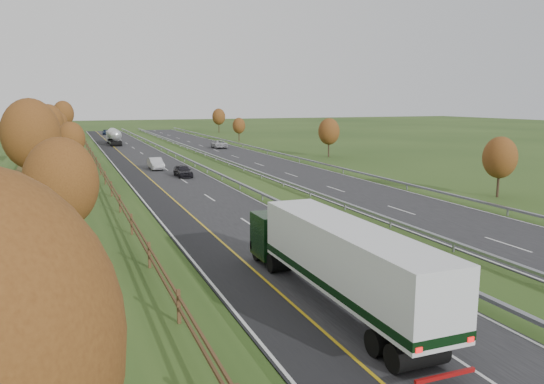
{
  "coord_description": "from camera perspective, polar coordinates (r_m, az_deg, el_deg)",
  "views": [
    {
      "loc": [
        -11.78,
        -14.98,
        9.48
      ],
      "look_at": [
        3.6,
        24.13,
        2.2
      ],
      "focal_mm": 35.0,
      "sensor_mm": 36.0,
      "label": 1
    }
  ],
  "objects": [
    {
      "name": "hard_shoulder",
      "position": [
        76.0,
        -15.25,
        2.33
      ],
      "size": [
        3.0,
        200.0,
        0.04
      ],
      "primitive_type": "cube",
      "color": "black",
      "rests_on": "ground"
    },
    {
      "name": "near_carriageway",
      "position": [
        76.48,
        -12.45,
        2.49
      ],
      "size": [
        10.5,
        200.0,
        0.04
      ],
      "primitive_type": "cube",
      "color": "black",
      "rests_on": "ground"
    },
    {
      "name": "car_oncoming",
      "position": [
        107.25,
        -5.72,
        5.14
      ],
      "size": [
        2.92,
        5.74,
        1.55
      ],
      "primitive_type": "imported",
      "rotation": [
        0.0,
        0.0,
        3.08
      ],
      "color": "#BAB9BE",
      "rests_on": "far_carriageway"
    },
    {
      "name": "far_carriageway",
      "position": [
        80.69,
        -0.8,
        3.09
      ],
      "size": [
        10.5,
        200.0,
        0.04
      ],
      "primitive_type": "cube",
      "color": "black",
      "rests_on": "ground"
    },
    {
      "name": "ground",
      "position": [
        73.34,
        -5.64,
        2.35
      ],
      "size": [
        400.0,
        400.0,
        0.0
      ],
      "primitive_type": "plane",
      "color": "#274016",
      "rests_on": "ground"
    },
    {
      "name": "embankment_left",
      "position": [
        75.47,
        -22.27,
        2.64
      ],
      "size": [
        12.0,
        200.0,
        2.0
      ],
      "primitive_type": "cube",
      "color": "#274016",
      "rests_on": "ground"
    },
    {
      "name": "hedge_left",
      "position": [
        75.37,
        -23.87,
        3.71
      ],
      "size": [
        2.2,
        180.0,
        1.1
      ],
      "primitive_type": "cube",
      "color": "#373A17",
      "rests_on": "embankment_left"
    },
    {
      "name": "road_tanker",
      "position": [
        120.44,
        -16.64,
        5.79
      ],
      "size": [
        2.4,
        11.22,
        3.46
      ],
      "color": "silver",
      "rests_on": "near_carriageway"
    },
    {
      "name": "car_silver_mid",
      "position": [
        75.36,
        -12.41,
        3.01
      ],
      "size": [
        1.8,
        4.88,
        1.6
      ],
      "primitive_type": "imported",
      "rotation": [
        0.0,
        0.0,
        0.02
      ],
      "color": "#B1B2B7",
      "rests_on": "near_carriageway"
    },
    {
      "name": "box_lorry",
      "position": [
        24.64,
        6.84,
        -7.11
      ],
      "size": [
        2.58,
        16.28,
        4.06
      ],
      "color": "black",
      "rests_on": "near_carriageway"
    },
    {
      "name": "car_dark_near",
      "position": [
        67.3,
        -9.55,
        2.27
      ],
      "size": [
        1.89,
        4.46,
        1.51
      ],
      "primitive_type": "imported",
      "rotation": [
        0.0,
        0.0,
        0.03
      ],
      "color": "black",
      "rests_on": "near_carriageway"
    },
    {
      "name": "outer_barrier_far",
      "position": [
        82.84,
        2.96,
        3.67
      ],
      "size": [
        0.32,
        200.0,
        0.71
      ],
      "color": "gray",
      "rests_on": "ground"
    },
    {
      "name": "fence_left",
      "position": [
        74.94,
        -18.92,
        4.13
      ],
      "size": [
        0.12,
        189.06,
        1.2
      ],
      "color": "#422B19",
      "rests_on": "embankment_left"
    },
    {
      "name": "car_small_far",
      "position": [
        157.04,
        -17.45,
        6.16
      ],
      "size": [
        2.08,
        4.53,
        1.28
      ],
      "primitive_type": "imported",
      "rotation": [
        0.0,
        0.0,
        -0.06
      ],
      "color": "#12203A",
      "rests_on": "near_carriageway"
    },
    {
      "name": "lane_markings",
      "position": [
        77.61,
        -7.77,
        2.76
      ],
      "size": [
        26.75,
        200.0,
        0.01
      ],
      "color": "silver",
      "rests_on": "near_carriageway"
    },
    {
      "name": "median_barrier_near",
      "position": [
        77.5,
        -8.3,
        3.15
      ],
      "size": [
        0.32,
        200.0,
        0.71
      ],
      "color": "gray",
      "rests_on": "ground"
    },
    {
      "name": "median_barrier_far",
      "position": [
        78.8,
        -4.69,
        3.33
      ],
      "size": [
        0.32,
        200.0,
        0.71
      ],
      "color": "gray",
      "rests_on": "ground"
    },
    {
      "name": "trees_far",
      "position": [
        112.3,
        0.29,
        7.15
      ],
      "size": [
        8.45,
        118.6,
        7.12
      ],
      "color": "#2D2116",
      "rests_on": "ground"
    },
    {
      "name": "trees_left",
      "position": [
        71.68,
        -22.29,
        6.61
      ],
      "size": [
        6.64,
        164.3,
        7.66
      ],
      "color": "#2D2116",
      "rests_on": "embankment_left"
    }
  ]
}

